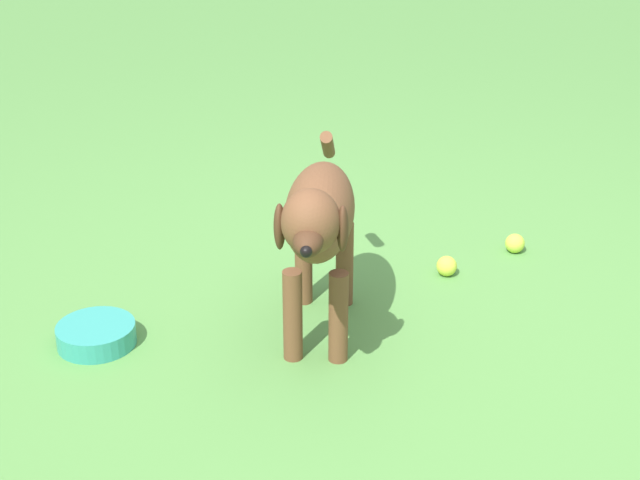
# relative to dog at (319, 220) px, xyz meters

# --- Properties ---
(ground) EXTENTS (14.00, 14.00, 0.00)m
(ground) POSITION_rel_dog_xyz_m (0.15, 0.23, -0.36)
(ground) COLOR #548C42
(dog) EXTENTS (0.81, 0.25, 0.55)m
(dog) POSITION_rel_dog_xyz_m (0.00, 0.00, 0.00)
(dog) COLOR brown
(dog) RESTS_ON ground
(tennis_ball_2) EXTENTS (0.07, 0.07, 0.07)m
(tennis_ball_2) POSITION_rel_dog_xyz_m (-0.68, 0.54, -0.33)
(tennis_ball_2) COLOR #C0DE40
(tennis_ball_2) RESTS_ON ground
(tennis_ball_3) EXTENTS (0.07, 0.07, 0.07)m
(tennis_ball_3) POSITION_rel_dog_xyz_m (-0.46, 0.32, -0.33)
(tennis_ball_3) COLOR #CBDE3F
(tennis_ball_3) RESTS_ON ground
(water_bowl) EXTENTS (0.22, 0.22, 0.06)m
(water_bowl) POSITION_rel_dog_xyz_m (0.16, -0.60, -0.33)
(water_bowl) COLOR teal
(water_bowl) RESTS_ON ground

